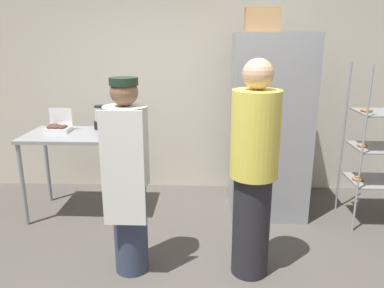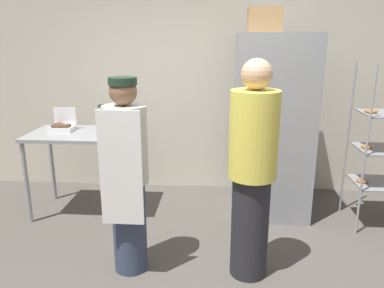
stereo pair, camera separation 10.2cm
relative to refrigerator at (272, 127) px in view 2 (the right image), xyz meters
The scene contains 8 objects.
back_wall 1.18m from the refrigerator, 136.04° to the left, with size 6.40×0.12×2.94m, color beige.
refrigerator is the anchor object (origin of this frame).
prep_counter 2.04m from the refrigerator, behind, with size 1.07×0.69×0.91m.
donut_box 2.26m from the refrigerator, behind, with size 0.25×0.20×0.24m.
blender_pitcher 1.84m from the refrigerator, behind, with size 0.14×0.14×0.26m.
cardboard_storage_box 1.09m from the refrigerator, 153.80° to the right, with size 0.33×0.26×0.23m.
person_baker 1.76m from the refrigerator, 137.04° to the right, with size 0.34×0.36×1.59m.
person_customer 1.23m from the refrigerator, 104.44° to the right, with size 0.37×0.37×1.73m.
Camera 2 is at (0.19, -2.40, 1.86)m, focal length 35.00 mm.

